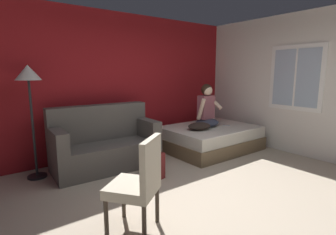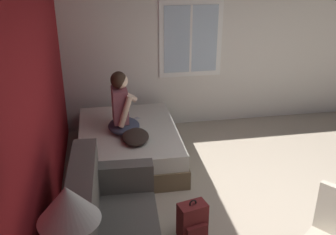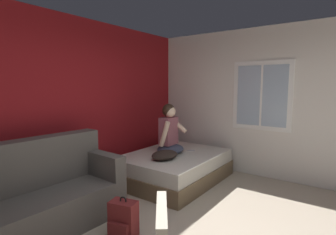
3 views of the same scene
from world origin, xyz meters
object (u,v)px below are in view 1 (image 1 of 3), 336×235
side_chair (139,181)px  cell_phone (226,125)px  person_seated (207,109)px  backpack (154,165)px  couch (105,144)px  throw_pillow (199,126)px  floor_lamp (29,84)px  bed (210,138)px

side_chair → cell_phone: side_chair is taller
side_chair → person_seated: size_ratio=1.12×
person_seated → backpack: (-1.74, -0.61, -0.64)m
couch → side_chair: size_ratio=1.77×
throw_pillow → floor_lamp: 3.02m
side_chair → cell_phone: bearing=25.8°
cell_phone → bed: bearing=124.2°
couch → side_chair: bearing=-103.9°
throw_pillow → side_chair: bearing=-146.4°
backpack → person_seated: bearing=19.4°
bed → cell_phone: (0.34, -0.13, 0.25)m
person_seated → floor_lamp: bearing=171.5°
cell_phone → floor_lamp: (-3.54, 0.68, 0.94)m
side_chair → throw_pillow: (2.27, 1.51, 0.02)m
bed → person_seated: (-0.04, 0.08, 0.60)m
floor_lamp → side_chair: bearing=-75.5°
couch → person_seated: bearing=-7.3°
couch → backpack: size_ratio=3.79×
backpack → floor_lamp: 2.18m
couch → side_chair: couch is taller
couch → backpack: 0.99m
backpack → throw_pillow: (1.39, 0.46, 0.36)m
throw_pillow → cell_phone: bearing=-5.0°
bed → person_seated: bearing=118.4°
backpack → floor_lamp: bearing=142.7°
couch → person_seated: (2.13, -0.27, 0.44)m
person_seated → backpack: size_ratio=1.91×
bed → backpack: bed is taller
couch → floor_lamp: floor_lamp is taller
person_seated → cell_phone: 0.56m
couch → person_seated: size_ratio=1.98×
side_chair → floor_lamp: 2.37m
bed → side_chair: (-2.65, -1.58, 0.30)m
couch → side_chair: (-0.48, -1.93, 0.14)m
throw_pillow → cell_phone: size_ratio=3.33×
person_seated → couch: bearing=172.7°
floor_lamp → throw_pillow: bearing=-12.4°
backpack → cell_phone: 2.17m
side_chair → cell_phone: (2.99, 1.45, -0.05)m
throw_pillow → bed: bearing=10.5°
cell_phone → couch: bearing=135.0°
bed → cell_phone: bearing=-21.7°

